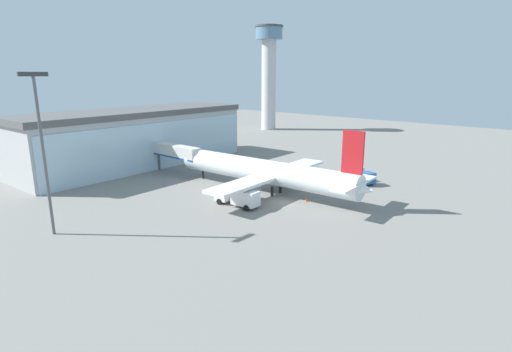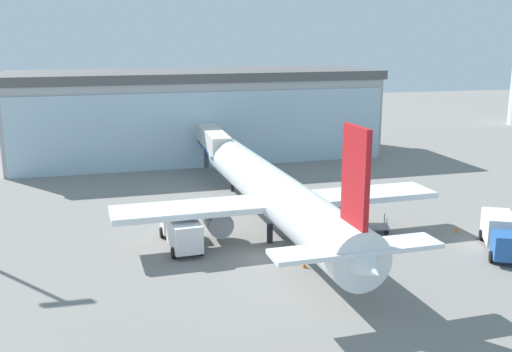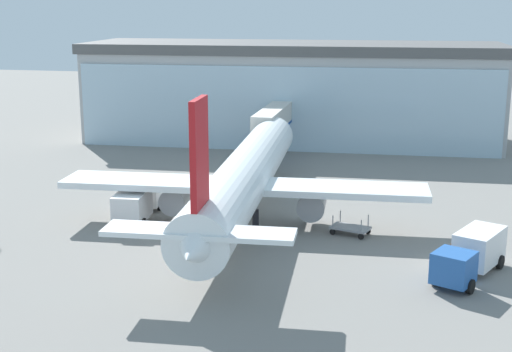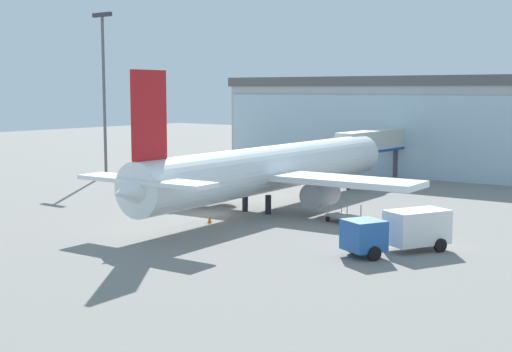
{
  "view_description": "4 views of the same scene",
  "coord_description": "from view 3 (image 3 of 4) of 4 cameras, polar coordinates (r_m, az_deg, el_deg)",
  "views": [
    {
      "loc": [
        -47.66,
        -36.2,
        19.33
      ],
      "look_at": [
        1.69,
        7.1,
        2.6
      ],
      "focal_mm": 28.0,
      "sensor_mm": 36.0,
      "label": 1
    },
    {
      "loc": [
        -10.83,
        -42.95,
        17.15
      ],
      "look_at": [
        0.67,
        6.41,
        4.98
      ],
      "focal_mm": 42.0,
      "sensor_mm": 36.0,
      "label": 2
    },
    {
      "loc": [
        14.4,
        -47.32,
        16.81
      ],
      "look_at": [
        2.87,
        6.01,
        3.53
      ],
      "focal_mm": 50.0,
      "sensor_mm": 36.0,
      "label": 3
    },
    {
      "loc": [
        38.96,
        -44.03,
        10.36
      ],
      "look_at": [
        1.36,
        4.2,
        2.97
      ],
      "focal_mm": 50.0,
      "sensor_mm": 36.0,
      "label": 4
    }
  ],
  "objects": [
    {
      "name": "ground",
      "position": [
        52.24,
        -4.49,
        -5.13
      ],
      "size": [
        240.0,
        240.0,
        0.0
      ],
      "primitive_type": "plane",
      "color": "gray"
    },
    {
      "name": "terminal_building",
      "position": [
        89.51,
        2.88,
        6.75
      ],
      "size": [
        51.45,
        17.43,
        12.06
      ],
      "rotation": [
        0.0,
        0.0,
        0.04
      ],
      "color": "#AEAEAE",
      "rests_on": "ground"
    },
    {
      "name": "jet_bridge",
      "position": [
        77.42,
        1.47,
        4.51
      ],
      "size": [
        2.31,
        14.05,
        5.85
      ],
      "rotation": [
        0.0,
        0.0,
        1.58
      ],
      "color": "beige",
      "rests_on": "ground"
    },
    {
      "name": "airplane",
      "position": [
        55.6,
        -0.91,
        -0.13
      ],
      "size": [
        28.31,
        38.29,
        11.73
      ],
      "rotation": [
        0.0,
        0.0,
        1.63
      ],
      "color": "white",
      "rests_on": "ground"
    },
    {
      "name": "catering_truck",
      "position": [
        57.14,
        -9.49,
        -2.09
      ],
      "size": [
        3.08,
        7.48,
        2.65
      ],
      "rotation": [
        0.0,
        0.0,
        1.67
      ],
      "color": "silver",
      "rests_on": "ground"
    },
    {
      "name": "fuel_truck",
      "position": [
        47.08,
        16.85,
        -5.95
      ],
      "size": [
        5.09,
        7.54,
        2.65
      ],
      "rotation": [
        0.0,
        0.0,
        4.27
      ],
      "color": "#2659A5",
      "rests_on": "ground"
    },
    {
      "name": "baggage_cart",
      "position": [
        53.64,
        7.56,
        -4.14
      ],
      "size": [
        3.15,
        2.35,
        1.5
      ],
      "rotation": [
        0.0,
        0.0,
        2.84
      ],
      "color": "gray",
      "rests_on": "ground"
    },
    {
      "name": "safety_cone_nose",
      "position": [
        48.97,
        -2.93,
        -6.07
      ],
      "size": [
        0.36,
        0.36,
        0.55
      ],
      "primitive_type": "cone",
      "color": "orange",
      "rests_on": "ground"
    },
    {
      "name": "safety_cone_wingtip",
      "position": [
        52.01,
        15.37,
        -5.37
      ],
      "size": [
        0.36,
        0.36,
        0.55
      ],
      "primitive_type": "cone",
      "color": "orange",
      "rests_on": "ground"
    }
  ]
}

